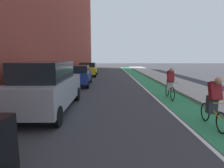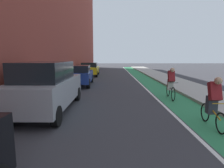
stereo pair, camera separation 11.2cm
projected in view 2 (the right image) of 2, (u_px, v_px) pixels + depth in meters
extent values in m
plane|color=#38383D|center=(115.00, 83.00, 15.61)|extent=(95.86, 95.86, 0.00)
cube|color=#2D8451|center=(147.00, 80.00, 17.58)|extent=(1.60, 43.57, 0.00)
cube|color=white|center=(137.00, 80.00, 17.58)|extent=(0.12, 43.57, 0.00)
cube|color=#A8A59E|center=(169.00, 79.00, 17.56)|extent=(2.64, 43.57, 0.14)
cube|color=#9EA0A8|center=(49.00, 91.00, 7.45)|extent=(1.83, 4.63, 0.95)
cube|color=black|center=(46.00, 72.00, 7.11)|extent=(1.61, 2.78, 0.75)
cylinder|color=black|center=(45.00, 94.00, 9.28)|extent=(0.22, 0.66, 0.66)
cylinder|color=black|center=(78.00, 94.00, 9.27)|extent=(0.22, 0.66, 0.66)
cylinder|color=black|center=(4.00, 116.00, 5.78)|extent=(0.22, 0.66, 0.66)
cylinder|color=black|center=(57.00, 116.00, 5.77)|extent=(0.22, 0.66, 0.66)
cube|color=navy|center=(79.00, 76.00, 14.24)|extent=(2.08, 4.35, 0.70)
cube|color=black|center=(79.00, 69.00, 13.94)|extent=(1.76, 1.86, 0.55)
cylinder|color=black|center=(72.00, 78.00, 15.84)|extent=(0.24, 0.67, 0.66)
cylinder|color=black|center=(92.00, 78.00, 15.89)|extent=(0.24, 0.67, 0.66)
cylinder|color=black|center=(63.00, 84.00, 12.69)|extent=(0.24, 0.67, 0.66)
cylinder|color=black|center=(89.00, 84.00, 12.74)|extent=(0.24, 0.67, 0.66)
cube|color=yellow|center=(91.00, 70.00, 21.33)|extent=(1.99, 4.36, 0.70)
cube|color=black|center=(90.00, 65.00, 21.03)|extent=(1.73, 1.84, 0.55)
cylinder|color=black|center=(85.00, 72.00, 22.97)|extent=(0.23, 0.66, 0.66)
cylinder|color=black|center=(99.00, 72.00, 22.98)|extent=(0.23, 0.66, 0.66)
cylinder|color=black|center=(81.00, 74.00, 19.77)|extent=(0.23, 0.66, 0.66)
cylinder|color=black|center=(97.00, 74.00, 19.78)|extent=(0.23, 0.66, 0.66)
torus|color=black|center=(222.00, 123.00, 5.19)|extent=(0.08, 0.62, 0.62)
torus|color=black|center=(206.00, 112.00, 6.23)|extent=(0.08, 0.62, 0.62)
cylinder|color=gold|center=(214.00, 111.00, 5.68)|extent=(0.10, 0.96, 0.33)
cylinder|color=gold|center=(211.00, 106.00, 5.85)|extent=(0.04, 0.12, 0.55)
cylinder|color=gold|center=(222.00, 104.00, 5.19)|extent=(0.48, 0.05, 0.02)
cube|color=#333842|center=(213.00, 105.00, 5.76)|extent=(0.29, 0.26, 0.56)
cube|color=maroon|center=(216.00, 91.00, 5.57)|extent=(0.34, 0.42, 0.60)
sphere|color=tan|center=(219.00, 81.00, 5.36)|extent=(0.22, 0.22, 0.22)
torus|color=black|center=(174.00, 94.00, 9.13)|extent=(0.08, 0.69, 0.69)
torus|color=black|center=(169.00, 90.00, 10.17)|extent=(0.08, 0.69, 0.69)
cylinder|color=black|center=(171.00, 88.00, 9.62)|extent=(0.10, 0.96, 0.33)
cylinder|color=black|center=(171.00, 86.00, 9.79)|extent=(0.04, 0.12, 0.55)
cylinder|color=black|center=(174.00, 83.00, 9.13)|extent=(0.48, 0.05, 0.02)
cube|color=beige|center=(171.00, 85.00, 9.70)|extent=(0.29, 0.26, 0.56)
cube|color=maroon|center=(172.00, 76.00, 9.51)|extent=(0.34, 0.42, 0.60)
sphere|color=tan|center=(173.00, 70.00, 9.30)|extent=(0.22, 0.22, 0.22)
cube|color=#1E598C|center=(172.00, 76.00, 9.63)|extent=(0.28, 0.29, 0.39)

